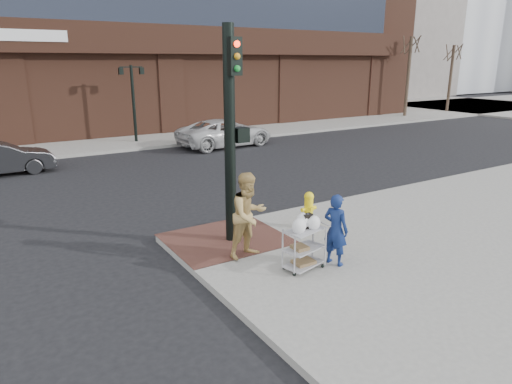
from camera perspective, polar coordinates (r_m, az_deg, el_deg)
ground at (r=10.90m, az=1.30°, el=-7.48°), size 220.00×220.00×0.00m
sidewalk_far at (r=44.39m, az=-8.00°, el=10.38°), size 65.00×36.00×0.15m
brick_curb_ramp at (r=11.28m, az=-3.79°, el=-5.84°), size 2.80×2.40×0.01m
filler_block at (r=65.11m, az=13.29°, el=19.76°), size 14.00×20.00×18.00m
bare_tree_a at (r=38.61m, az=18.89°, el=18.09°), size 1.80×1.80×7.20m
bare_tree_b at (r=43.64m, az=23.56°, el=16.69°), size 1.80×1.80×6.70m
lamp_post at (r=25.54m, az=-15.12°, el=11.63°), size 1.32×0.22×4.00m
traffic_signal_pole at (r=10.52m, az=-3.13°, el=7.71°), size 0.61×0.51×5.00m
woman_blue at (r=9.80m, az=9.93°, el=-4.66°), size 0.53×0.65×1.56m
pedestrian_tan at (r=9.99m, az=-0.90°, el=-2.92°), size 1.05×0.88×1.91m
minivan_white at (r=24.24m, az=-3.85°, el=7.39°), size 5.33×2.81×1.43m
utility_cart at (r=9.56m, az=6.03°, el=-6.57°), size 0.94×0.66×1.19m
fire_hydrant at (r=11.92m, az=6.59°, el=-2.18°), size 0.46×0.32×0.97m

